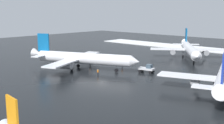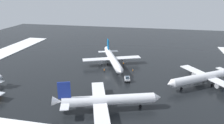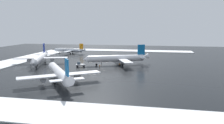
# 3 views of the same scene
# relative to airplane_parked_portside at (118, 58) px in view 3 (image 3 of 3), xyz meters

# --- Properties ---
(ground_plane) EXTENTS (240.00, 240.00, 0.00)m
(ground_plane) POSITION_rel_airplane_parked_portside_xyz_m (-0.74, -9.52, -3.43)
(ground_plane) COLOR black
(snow_bank_far) EXTENTS (152.00, 16.00, 0.30)m
(snow_bank_far) POSITION_rel_airplane_parked_portside_xyz_m (-0.74, -59.52, -3.28)
(snow_bank_far) COLOR white
(snow_bank_far) RESTS_ON ground_plane
(snow_bank_left) EXTENTS (14.00, 116.00, 0.30)m
(snow_bank_left) POSITION_rel_airplane_parked_portside_xyz_m (-67.74, -9.52, -3.28)
(snow_bank_left) COLOR white
(snow_bank_left) RESTS_ON ground_plane
(snow_bank_right) EXTENTS (14.00, 116.00, 0.30)m
(snow_bank_right) POSITION_rel_airplane_parked_portside_xyz_m (66.26, -9.52, -3.28)
(snow_bank_right) COLOR white
(snow_bank_right) RESTS_ON ground_plane
(airplane_parked_portside) EXTENTS (28.24, 33.33, 10.39)m
(airplane_parked_portside) POSITION_rel_airplane_parked_portside_xyz_m (0.00, 0.00, 0.00)
(airplane_parked_portside) COLOR white
(airplane_parked_portside) RESTS_ON ground_plane
(airplane_far_rear) EXTENTS (21.45, 25.81, 7.66)m
(airplane_far_rear) POSITION_rel_airplane_parked_portside_xyz_m (-40.09, -42.55, -0.90)
(airplane_far_rear) COLOR silver
(airplane_far_rear) RESTS_ON ground_plane
(airplane_parked_starboard) EXTENTS (33.29, 28.07, 10.16)m
(airplane_parked_starboard) POSITION_rel_airplane_parked_portside_xyz_m (6.35, -40.37, -0.08)
(airplane_parked_starboard) COLOR white
(airplane_parked_starboard) RESTS_ON ground_plane
(airplane_distant_tail) EXTENTS (29.95, 25.78, 10.27)m
(airplane_distant_tail) POSITION_rel_airplane_parked_portside_xyz_m (39.75, -14.47, -0.04)
(airplane_distant_tail) COLOR white
(airplane_distant_tail) RESTS_ON ground_plane
(pushback_tug) EXTENTS (3.08, 4.95, 2.50)m
(pushback_tug) POSITION_rel_airplane_parked_portside_xyz_m (9.65, -17.16, -2.15)
(pushback_tug) COLOR silver
(pushback_tug) RESTS_ON ground_plane
(ground_crew_beside_wing) EXTENTS (0.36, 0.36, 1.71)m
(ground_crew_beside_wing) POSITION_rel_airplane_parked_portside_xyz_m (-2.01, -9.20, -2.46)
(ground_crew_beside_wing) COLOR black
(ground_crew_beside_wing) RESTS_ON ground_plane
(ground_crew_mid_apron) EXTENTS (0.36, 0.36, 1.71)m
(ground_crew_mid_apron) POSITION_rel_airplane_parked_portside_xyz_m (5.14, 1.71, -2.46)
(ground_crew_mid_apron) COLOR black
(ground_crew_mid_apron) RESTS_ON ground_plane
(ground_crew_by_nose_gear) EXTENTS (0.36, 0.36, 1.71)m
(ground_crew_by_nose_gear) POSITION_rel_airplane_parked_portside_xyz_m (10.79, -6.94, -2.46)
(ground_crew_by_nose_gear) COLOR black
(ground_crew_by_nose_gear) RESTS_ON ground_plane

